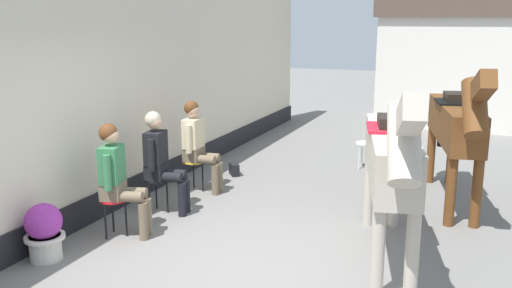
{
  "coord_description": "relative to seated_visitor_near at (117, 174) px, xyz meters",
  "views": [
    {
      "loc": [
        2.12,
        -5.04,
        2.59
      ],
      "look_at": [
        -0.4,
        1.2,
        1.05
      ],
      "focal_mm": 38.85,
      "sensor_mm": 36.0,
      "label": 1
    }
  ],
  "objects": [
    {
      "name": "saddled_horse_far",
      "position": [
        3.65,
        2.71,
        0.38
      ],
      "size": [
        0.9,
        2.96,
        2.06
      ],
      "color": "brown",
      "rests_on": "ground_plane"
    },
    {
      "name": "flower_planter_middle",
      "position": [
        -0.36,
        -0.87,
        -0.44
      ],
      "size": [
        0.43,
        0.43,
        0.64
      ],
      "color": "beige",
      "rests_on": "ground_plane"
    },
    {
      "name": "seated_visitor_far",
      "position": [
        0.04,
        1.94,
        0.0
      ],
      "size": [
        0.61,
        0.49,
        1.39
      ],
      "color": "gold",
      "rests_on": "ground_plane"
    },
    {
      "name": "seated_visitor_near",
      "position": [
        0.0,
        0.0,
        0.0
      ],
      "size": [
        0.61,
        0.48,
        1.39
      ],
      "color": "red",
      "rests_on": "ground_plane"
    },
    {
      "name": "pub_facade_wall",
      "position": [
        -0.78,
        1.3,
        0.76
      ],
      "size": [
        0.34,
        14.0,
        3.4
      ],
      "color": "beige",
      "rests_on": "ground_plane"
    },
    {
      "name": "distant_cottage",
      "position": [
        3.17,
        9.36,
        1.02
      ],
      "size": [
        3.4,
        2.6,
        3.5
      ],
      "color": "silver",
      "rests_on": "ground_plane"
    },
    {
      "name": "ground_plane",
      "position": [
        1.77,
        2.8,
        -0.78
      ],
      "size": [
        40.0,
        40.0,
        0.0
      ],
      "primitive_type": "plane",
      "color": "slate"
    },
    {
      "name": "saddled_horse_near",
      "position": [
        3.11,
        0.46,
        0.38
      ],
      "size": [
        0.95,
        2.95,
        2.06
      ],
      "color": "#B2A899",
      "rests_on": "ground_plane"
    },
    {
      "name": "seated_visitor_middle",
      "position": [
        0.03,
        0.91,
        0.0
      ],
      "size": [
        0.61,
        0.48,
        1.39
      ],
      "color": "black",
      "rests_on": "ground_plane"
    },
    {
      "name": "spare_stool_white",
      "position": [
        2.12,
        4.23,
        -0.38
      ],
      "size": [
        0.32,
        0.32,
        0.46
      ],
      "color": "white",
      "rests_on": "ground_plane"
    },
    {
      "name": "satchel_bag",
      "position": [
        0.18,
        2.96,
        -0.68
      ],
      "size": [
        0.27,
        0.29,
        0.2
      ],
      "primitive_type": "cube",
      "rotation": [
        0.0,
        0.0,
        2.23
      ],
      "color": "black",
      "rests_on": "ground_plane"
    }
  ]
}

